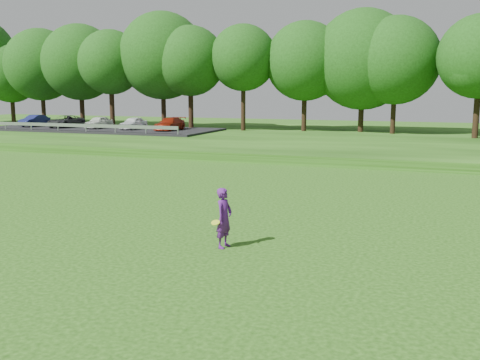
% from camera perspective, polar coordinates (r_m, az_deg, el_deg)
% --- Properties ---
extents(ground, '(140.00, 140.00, 0.00)m').
position_cam_1_polar(ground, '(15.37, -12.15, -7.75)').
color(ground, '#183D0B').
rests_on(ground, ground).
extents(berm, '(130.00, 30.00, 0.60)m').
position_cam_1_polar(berm, '(47.20, 10.62, 4.25)').
color(berm, '#183D0B').
rests_on(berm, ground).
extents(walking_path, '(130.00, 1.60, 0.04)m').
position_cam_1_polar(walking_path, '(33.60, 6.46, 1.79)').
color(walking_path, gray).
rests_on(walking_path, ground).
extents(treeline, '(104.00, 7.00, 15.00)m').
position_cam_1_polar(treeline, '(51.08, 11.69, 13.37)').
color(treeline, '#173F0E').
rests_on(treeline, berm).
extents(parking_lot, '(24.00, 9.00, 1.38)m').
position_cam_1_polar(parking_lot, '(55.40, -14.89, 5.61)').
color(parking_lot, black).
rests_on(parking_lot, berm).
extents(woman, '(0.53, 0.74, 1.75)m').
position_cam_1_polar(woman, '(15.46, -1.71, -4.07)').
color(woman, '#581A79').
rests_on(woman, ground).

